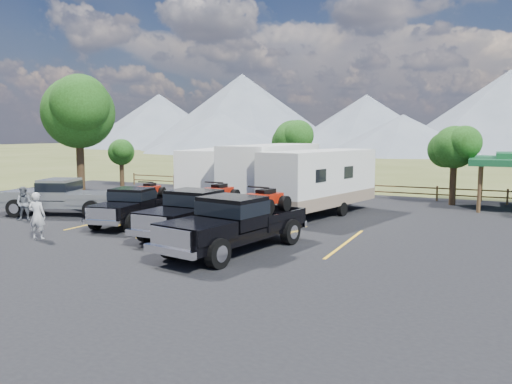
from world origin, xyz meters
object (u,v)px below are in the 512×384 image
at_px(rig_right, 237,221).
at_px(person_a, 37,216).
at_px(trailer_center, 272,175).
at_px(pickup_silver, 63,196).
at_px(person_b, 24,204).
at_px(tree_big_nw, 78,113).
at_px(rig_center, 198,210).
at_px(trailer_left, 218,175).
at_px(trailer_right, 320,181).
at_px(rig_left, 135,204).

height_order(rig_right, person_a, rig_right).
xyz_separation_m(trailer_center, pickup_silver, (-8.96, -6.96, -0.91)).
relative_size(pickup_silver, person_b, 3.93).
relative_size(tree_big_nw, person_b, 4.64).
bearing_deg(person_b, rig_center, -27.08).
xyz_separation_m(trailer_left, person_a, (-1.34, -12.40, -0.78)).
distance_m(rig_right, trailer_right, 9.09).
xyz_separation_m(rig_right, person_b, (-12.28, 1.09, -0.24)).
bearing_deg(rig_center, pickup_silver, 173.87).
distance_m(trailer_right, person_a, 13.69).
bearing_deg(rig_left, pickup_silver, 166.66).
xyz_separation_m(rig_left, person_b, (-5.29, -1.79, -0.07)).
distance_m(tree_big_nw, rig_right, 17.75).
height_order(rig_left, trailer_center, trailer_center).
distance_m(tree_big_nw, rig_center, 14.52).
distance_m(trailer_left, trailer_right, 7.28).
height_order(person_a, person_b, person_a).
xyz_separation_m(trailer_center, person_b, (-9.26, -9.10, -1.05)).
relative_size(rig_right, trailer_center, 0.67).
bearing_deg(pickup_silver, person_b, -27.12).
bearing_deg(pickup_silver, trailer_center, 108.56).
xyz_separation_m(rig_right, trailer_center, (-3.01, 10.19, 0.81)).
bearing_deg(trailer_left, person_b, -130.17).
distance_m(rig_left, trailer_center, 8.38).
bearing_deg(tree_big_nw, person_b, -66.28).
bearing_deg(rig_right, person_b, -174.29).
relative_size(person_a, person_b, 1.14).
bearing_deg(trailer_left, trailer_center, -18.49).
height_order(tree_big_nw, person_a, tree_big_nw).
distance_m(tree_big_nw, pickup_silver, 7.30).
bearing_deg(person_b, person_a, -66.47).
relative_size(trailer_right, pickup_silver, 1.46).
bearing_deg(trailer_left, rig_right, -68.16).
height_order(rig_left, pickup_silver, rig_left).
xyz_separation_m(tree_big_nw, trailer_left, (8.37, 2.82, -3.82)).
distance_m(trailer_center, trailer_right, 3.41).
distance_m(rig_left, trailer_left, 7.87).
bearing_deg(trailer_left, trailer_right, -24.01).
distance_m(trailer_center, person_a, 13.02).
height_order(rig_center, person_b, rig_center).
bearing_deg(trailer_left, pickup_silver, -135.18).
xyz_separation_m(trailer_right, person_b, (-12.47, -7.97, -0.92)).
height_order(rig_left, trailer_right, trailer_right).
height_order(trailer_left, person_b, trailer_left).
xyz_separation_m(trailer_center, person_a, (-5.22, -11.89, -0.94)).
bearing_deg(trailer_center, rig_center, -87.76).
bearing_deg(rig_center, trailer_left, 116.95).
relative_size(trailer_center, pickup_silver, 1.57).
bearing_deg(person_b, rig_left, -13.18).
xyz_separation_m(rig_right, pickup_silver, (-11.98, 3.23, -0.10)).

